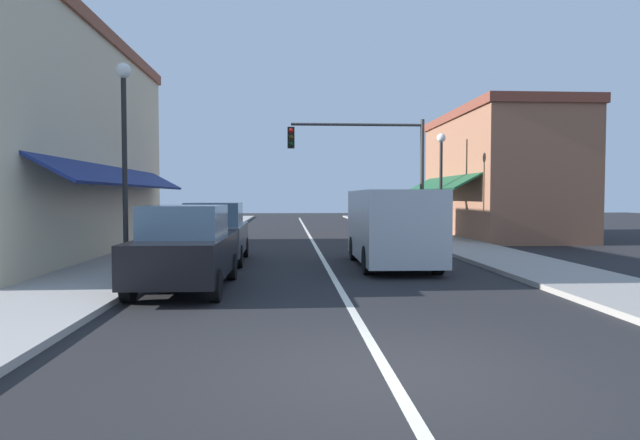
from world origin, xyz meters
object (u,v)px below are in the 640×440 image
(traffic_signal_mast_arm, at_px, (373,156))
(street_lamp_right_mid, at_px, (441,169))
(parked_car_second_left, at_px, (215,233))
(street_lamp_left_near, at_px, (124,135))
(parked_car_nearest_left, at_px, (186,248))
(van_in_lane, at_px, (392,225))

(traffic_signal_mast_arm, distance_m, street_lamp_right_mid, 3.26)
(parked_car_second_left, xyz_separation_m, street_lamp_left_near, (-1.70, -3.06, 2.52))
(parked_car_nearest_left, xyz_separation_m, traffic_signal_mast_arm, (5.85, 12.18, 2.82))
(parked_car_second_left, distance_m, van_in_lane, 5.19)
(street_lamp_left_near, bearing_deg, van_in_lane, 15.38)
(van_in_lane, xyz_separation_m, traffic_signal_mast_arm, (0.82, 8.57, 2.55))
(traffic_signal_mast_arm, bearing_deg, street_lamp_right_mid, -41.13)
(traffic_signal_mast_arm, height_order, street_lamp_left_near, traffic_signal_mast_arm)
(parked_car_nearest_left, height_order, street_lamp_right_mid, street_lamp_right_mid)
(van_in_lane, relative_size, traffic_signal_mast_arm, 0.87)
(parked_car_second_left, xyz_separation_m, traffic_signal_mast_arm, (5.87, 7.36, 2.82))
(traffic_signal_mast_arm, bearing_deg, parked_car_second_left, -128.57)
(traffic_signal_mast_arm, relative_size, street_lamp_left_near, 1.17)
(parked_car_second_left, xyz_separation_m, street_lamp_right_mid, (8.27, 5.26, 2.16))
(van_in_lane, bearing_deg, street_lamp_left_near, -163.88)
(parked_car_second_left, relative_size, van_in_lane, 0.79)
(parked_car_second_left, bearing_deg, traffic_signal_mast_arm, 50.59)
(van_in_lane, relative_size, street_lamp_left_near, 1.02)
(parked_car_nearest_left, bearing_deg, parked_car_second_left, 90.95)
(parked_car_second_left, distance_m, street_lamp_left_near, 4.32)
(street_lamp_left_near, bearing_deg, street_lamp_right_mid, 39.85)
(parked_car_second_left, height_order, street_lamp_left_near, street_lamp_left_near)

